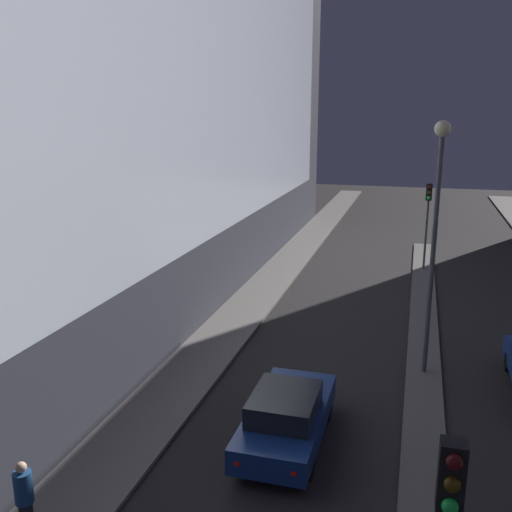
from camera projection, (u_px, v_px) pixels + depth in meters
building_left at (174, 73)px, 26.24m from camera, size 6.01×43.52×20.77m
median_strip at (423, 340)px, 22.14m from camera, size 1.16×33.97×0.11m
traffic_light_mid at (428, 207)px, 31.05m from camera, size 0.32×0.42×4.77m
street_lamp at (436, 209)px, 17.95m from camera, size 0.51×0.51×8.30m
car_left_lane at (287, 416)px, 15.16m from camera, size 1.95×4.67×1.59m
pedestrian_on_left_sidewalk at (24, 497)px, 11.64m from camera, size 0.38×0.38×1.70m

